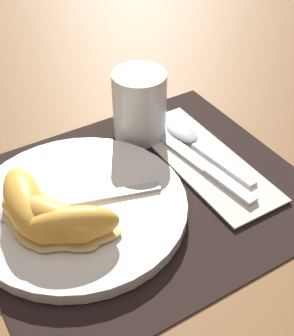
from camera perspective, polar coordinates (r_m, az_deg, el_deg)
name	(u,v)px	position (r m, az deg, el deg)	size (l,w,h in m)	color
ground_plane	(141,196)	(0.61, -0.69, -3.37)	(3.00, 3.00, 0.00)	brown
placemat	(141,194)	(0.61, -0.69, -3.24)	(0.42, 0.36, 0.00)	black
plate	(79,207)	(0.58, -8.28, -4.76)	(0.27, 0.27, 0.02)	white
juice_glass	(140,109)	(0.68, -0.92, 7.25)	(0.08, 0.08, 0.10)	silver
napkin	(203,160)	(0.66, 6.83, 1.03)	(0.09, 0.25, 0.00)	silver
knife	(201,164)	(0.65, 6.55, 0.53)	(0.04, 0.21, 0.01)	silver
spoon	(192,140)	(0.68, 5.55, 3.37)	(0.04, 0.17, 0.01)	silver
fork	(70,201)	(0.58, -9.37, -4.05)	(0.19, 0.08, 0.00)	silver
citrus_wedge_0	(25,203)	(0.56, -14.70, -4.20)	(0.06, 0.12, 0.05)	#F4DB84
citrus_wedge_1	(33,214)	(0.55, -13.68, -5.45)	(0.05, 0.11, 0.04)	#F4DB84
citrus_wedge_2	(48,220)	(0.54, -11.97, -6.22)	(0.11, 0.13, 0.04)	#F4DB84
citrus_wedge_3	(72,227)	(0.52, -9.11, -7.13)	(0.12, 0.08, 0.05)	#F4DB84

